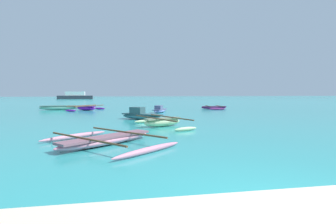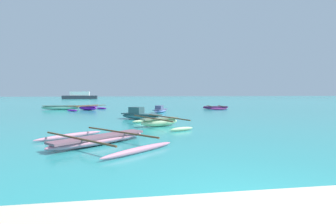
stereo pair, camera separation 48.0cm
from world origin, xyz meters
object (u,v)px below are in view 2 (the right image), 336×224
moored_boat_2 (61,107)px  moored_boat_4 (100,140)px  moored_boat_5 (88,108)px  moored_boat_1 (160,110)px  moored_boat_0 (140,115)px  moored_boat_3 (215,107)px  distant_ferry (80,96)px  moored_boat_6 (160,122)px

moored_boat_2 → moored_boat_4: size_ratio=0.78×
moored_boat_5 → moored_boat_1: bearing=7.2°
moored_boat_0 → moored_boat_5: moored_boat_0 is taller
moored_boat_1 → moored_boat_3: 8.30m
moored_boat_3 → moored_boat_1: bearing=-141.3°
moored_boat_4 → distant_ferry: 70.45m
moored_boat_1 → moored_boat_3: bearing=-28.9°
moored_boat_4 → distant_ferry: distant_ferry is taller
moored_boat_6 → distant_ferry: size_ratio=0.48×
moored_boat_2 → moored_boat_4: bearing=-73.8°
moored_boat_3 → moored_boat_5: 14.41m
moored_boat_5 → moored_boat_6: (6.07, -14.56, 0.00)m
moored_boat_3 → moored_boat_5: bearing=-173.7°
moored_boat_3 → moored_boat_2: bearing=-177.3°
moored_boat_2 → moored_boat_3: bearing=-4.8°
moored_boat_1 → distant_ferry: 56.95m
moored_boat_0 → moored_boat_3: moored_boat_0 is taller
moored_boat_3 → distant_ferry: (-23.76, 50.04, 0.70)m
moored_boat_4 → moored_boat_1: bearing=33.1°
moored_boat_5 → moored_boat_4: bearing=-41.8°
moored_boat_1 → moored_boat_6: moored_boat_1 is taller
moored_boat_6 → moored_boat_1: bearing=58.0°
moored_boat_0 → distant_ferry: distant_ferry is taller
moored_boat_1 → moored_boat_4: (-4.14, -14.88, -0.06)m
moored_boat_3 → moored_boat_6: 16.69m
moored_boat_3 → moored_boat_4: moored_boat_4 is taller
moored_boat_4 → distant_ferry: size_ratio=0.55×
moored_boat_3 → moored_boat_4: (-11.18, -19.28, 0.01)m
moored_boat_1 → moored_boat_5: 8.63m
moored_boat_1 → moored_boat_5: size_ratio=0.57×
moored_boat_2 → moored_boat_3: moored_boat_2 is taller
moored_boat_0 → moored_boat_1: 6.43m
moored_boat_4 → moored_boat_6: moored_boat_6 is taller
moored_boat_0 → moored_boat_2: bearing=165.3°
moored_boat_2 → moored_boat_6: (9.08, -15.70, -0.01)m
moored_boat_2 → moored_boat_6: bearing=-60.6°
moored_boat_4 → moored_boat_5: size_ratio=1.23×
moored_boat_6 → distant_ferry: (-15.42, 64.50, 0.61)m
moored_boat_1 → moored_boat_2: bearing=90.5°
moored_boat_2 → moored_boat_6: 18.14m
moored_boat_1 → distant_ferry: (-16.71, 54.44, 0.63)m
moored_boat_0 → moored_boat_1: bearing=110.2°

